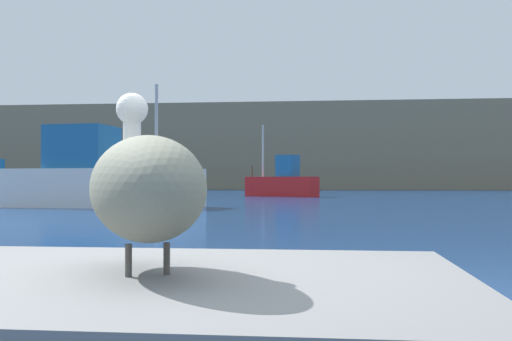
% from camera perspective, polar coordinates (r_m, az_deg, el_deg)
% --- Properties ---
extents(hillside_backdrop, '(140.00, 13.94, 9.63)m').
position_cam_1_polar(hillside_backdrop, '(73.09, 5.54, 2.06)').
color(hillside_backdrop, '#7F755B').
rests_on(hillside_backdrop, ground).
extents(pier_dock, '(2.91, 2.07, 0.58)m').
position_cam_1_polar(pier_dock, '(2.89, -10.32, -15.24)').
color(pier_dock, gray).
rests_on(pier_dock, ground).
extents(pelican, '(0.92, 1.28, 0.87)m').
position_cam_1_polar(pelican, '(2.81, -10.32, -1.48)').
color(pelican, gray).
rests_on(pelican, pier_dock).
extents(fishing_boat_red, '(4.72, 3.27, 4.54)m').
position_cam_1_polar(fishing_boat_red, '(38.01, 2.50, -1.16)').
color(fishing_boat_red, red).
rests_on(fishing_boat_red, ground).
extents(fishing_boat_white, '(7.97, 3.14, 4.54)m').
position_cam_1_polar(fishing_boat_white, '(23.62, -14.89, -0.79)').
color(fishing_boat_white, white).
rests_on(fishing_boat_white, ground).
extents(fishing_boat_teal, '(4.82, 1.42, 4.61)m').
position_cam_1_polar(fishing_boat_teal, '(42.19, -22.73, -1.16)').
color(fishing_boat_teal, teal).
rests_on(fishing_boat_teal, ground).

